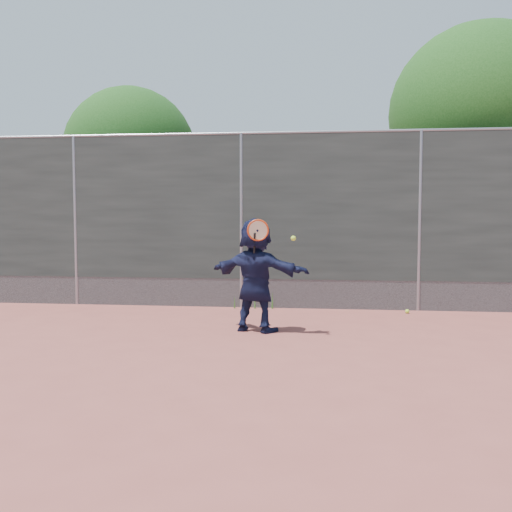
# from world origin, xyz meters

# --- Properties ---
(ground) EXTENTS (80.00, 80.00, 0.00)m
(ground) POSITION_xyz_m (0.00, 0.00, 0.00)
(ground) COLOR #9E4C42
(ground) RESTS_ON ground
(player) EXTENTS (1.52, 0.90, 1.56)m
(player) POSITION_xyz_m (0.49, 1.48, 0.78)
(player) COLOR #141939
(player) RESTS_ON ground
(ball_ground) EXTENTS (0.07, 0.07, 0.07)m
(ball_ground) POSITION_xyz_m (2.78, 3.18, 0.03)
(ball_ground) COLOR #C5F636
(ball_ground) RESTS_ON ground
(fence) EXTENTS (20.00, 0.06, 3.03)m
(fence) POSITION_xyz_m (-0.00, 3.50, 1.58)
(fence) COLOR #38423D
(fence) RESTS_ON ground
(swing_action) EXTENTS (0.66, 0.19, 0.51)m
(swing_action) POSITION_xyz_m (0.59, 1.27, 1.37)
(swing_action) COLOR red
(swing_action) RESTS_ON ground
(tree_right) EXTENTS (3.78, 3.60, 5.39)m
(tree_right) POSITION_xyz_m (4.68, 5.75, 3.49)
(tree_right) COLOR #382314
(tree_right) RESTS_ON ground
(tree_left) EXTENTS (3.15, 3.00, 4.53)m
(tree_left) POSITION_xyz_m (-2.85, 6.55, 2.94)
(tree_left) COLOR #382314
(tree_left) RESTS_ON ground
(weed_clump) EXTENTS (0.68, 0.07, 0.30)m
(weed_clump) POSITION_xyz_m (0.29, 3.38, 0.13)
(weed_clump) COLOR #387226
(weed_clump) RESTS_ON ground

